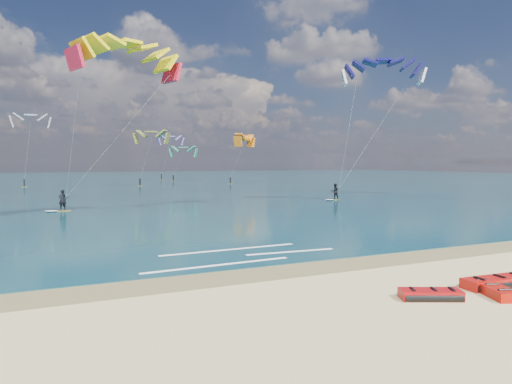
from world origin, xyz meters
TOP-DOWN VIEW (x-y plane):
  - ground at (0.00, 40.00)m, footprint 320.00×320.00m
  - wet_sand_strip at (0.00, 3.00)m, footprint 320.00×2.40m
  - sea at (0.00, 104.00)m, footprint 320.00×200.00m
  - packed_kite_left at (5.97, -2.32)m, footprint 3.00×1.37m
  - packed_kite_mid at (2.65, -2.45)m, footprint 2.42×1.86m
  - packed_kite_right at (4.99, -2.97)m, footprint 1.74×2.40m
  - kitesurfer_main at (-5.31, 27.24)m, footprint 12.47×11.16m
  - kitesurfer_far at (23.52, 29.07)m, footprint 10.50×8.47m
  - shoreline_foam at (-0.40, 6.53)m, footprint 10.10×3.66m
  - distant_kites at (-4.21, 81.10)m, footprint 74.81×40.43m

SIDE VIEW (x-z plane):
  - ground at x=0.00m, z-range 0.00..0.00m
  - packed_kite_left at x=5.97m, z-range -0.21..0.21m
  - packed_kite_mid at x=2.65m, z-range -0.19..0.19m
  - packed_kite_right at x=4.99m, z-range -0.19..0.19m
  - wet_sand_strip at x=0.00m, z-range 0.00..0.01m
  - sea at x=0.00m, z-range 0.00..0.04m
  - shoreline_foam at x=-0.40m, z-range 0.04..0.05m
  - distant_kites at x=-4.21m, z-range -1.00..11.56m
  - kitesurfer_main at x=-5.31m, z-range 0.10..15.60m
  - kitesurfer_far at x=23.52m, z-range 0.42..17.84m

